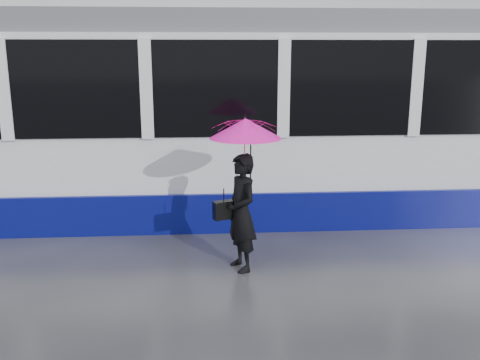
{
  "coord_description": "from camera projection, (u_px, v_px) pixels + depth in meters",
  "views": [
    {
      "loc": [
        0.15,
        -6.6,
        2.73
      ],
      "look_at": [
        0.63,
        0.17,
        1.1
      ],
      "focal_mm": 40.0,
      "sensor_mm": 36.0,
      "label": 1
    }
  ],
  "objects": [
    {
      "name": "rails",
      "position": [
        195.0,
        210.0,
        9.45
      ],
      "size": [
        34.0,
        1.51,
        0.02
      ],
      "color": "#3F3D38",
      "rests_on": "ground"
    },
    {
      "name": "tram",
      "position": [
        414.0,
        116.0,
        9.33
      ],
      "size": [
        26.0,
        2.56,
        3.35
      ],
      "color": "white",
      "rests_on": "ground"
    },
    {
      "name": "ground",
      "position": [
        193.0,
        265.0,
        7.02
      ],
      "size": [
        90.0,
        90.0,
        0.0
      ],
      "primitive_type": "plane",
      "color": "#28282D",
      "rests_on": "ground"
    },
    {
      "name": "umbrella",
      "position": [
        245.0,
        142.0,
        6.53
      ],
      "size": [
        1.15,
        1.15,
        1.02
      ],
      "rotation": [
        0.0,
        0.0,
        0.37
      ],
      "color": "#FF155B",
      "rests_on": "ground"
    },
    {
      "name": "woman",
      "position": [
        241.0,
        213.0,
        6.74
      ],
      "size": [
        0.54,
        0.64,
        1.51
      ],
      "primitive_type": "imported",
      "rotation": [
        0.0,
        0.0,
        -1.2
      ],
      "color": "black",
      "rests_on": "ground"
    },
    {
      "name": "handbag",
      "position": [
        224.0,
        210.0,
        6.73
      ],
      "size": [
        0.29,
        0.21,
        0.41
      ],
      "rotation": [
        0.0,
        0.0,
        0.37
      ],
      "color": "black",
      "rests_on": "ground"
    }
  ]
}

